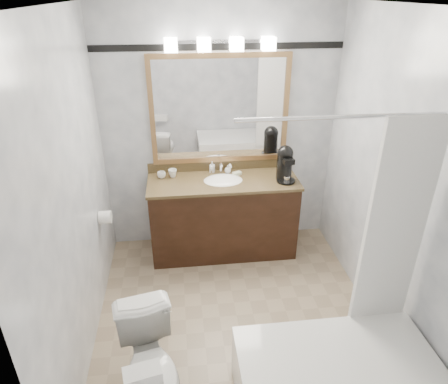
{
  "coord_description": "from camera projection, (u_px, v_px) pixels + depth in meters",
  "views": [
    {
      "loc": [
        -0.42,
        -2.62,
        2.59
      ],
      "look_at": [
        -0.07,
        0.35,
        1.06
      ],
      "focal_mm": 32.0,
      "sensor_mm": 36.0,
      "label": 1
    }
  ],
  "objects": [
    {
      "name": "bathtub",
      "position": [
        338.0,
        374.0,
        2.68
      ],
      "size": [
        1.3,
        0.75,
        1.96
      ],
      "color": "white",
      "rests_on": "ground"
    },
    {
      "name": "mirror",
      "position": [
        220.0,
        110.0,
        3.99
      ],
      "size": [
        1.4,
        0.04,
        1.1
      ],
      "color": "#A77A4B",
      "rests_on": "room"
    },
    {
      "name": "room",
      "position": [
        239.0,
        190.0,
        2.97
      ],
      "size": [
        2.42,
        2.62,
        2.52
      ],
      "color": "gray",
      "rests_on": "ground"
    },
    {
      "name": "toilet",
      "position": [
        152.0,
        368.0,
        2.64
      ],
      "size": [
        0.52,
        0.74,
        0.69
      ],
      "primitive_type": "imported",
      "rotation": [
        0.0,
        0.0,
        0.21
      ],
      "color": "white",
      "rests_on": "ground"
    },
    {
      "name": "soap_bar",
      "position": [
        237.0,
        173.0,
        4.16
      ],
      "size": [
        0.1,
        0.08,
        0.03
      ],
      "primitive_type": "cube",
      "rotation": [
        0.0,
        0.0,
        0.4
      ],
      "color": "beige",
      "rests_on": "vanity"
    },
    {
      "name": "tissue_box",
      "position": [
        143.0,
        376.0,
        2.14
      ],
      "size": [
        0.22,
        0.15,
        0.08
      ],
      "primitive_type": "cube",
      "rotation": [
        0.0,
        0.0,
        0.21
      ],
      "color": "white",
      "rests_on": "toilet"
    },
    {
      "name": "cup_left",
      "position": [
        162.0,
        175.0,
        4.08
      ],
      "size": [
        0.11,
        0.11,
        0.07
      ],
      "primitive_type": "imported",
      "rotation": [
        0.0,
        0.0,
        -0.42
      ],
      "color": "white",
      "rests_on": "vanity"
    },
    {
      "name": "vanity_light_bar",
      "position": [
        220.0,
        44.0,
        3.65
      ],
      "size": [
        1.02,
        0.14,
        0.12
      ],
      "color": "silver",
      "rests_on": "room"
    },
    {
      "name": "coffee_maker",
      "position": [
        285.0,
        163.0,
        3.98
      ],
      "size": [
        0.19,
        0.24,
        0.36
      ],
      "rotation": [
        0.0,
        0.0,
        0.12
      ],
      "color": "black",
      "rests_on": "vanity"
    },
    {
      "name": "tp_roll",
      "position": [
        105.0,
        217.0,
        3.69
      ],
      "size": [
        0.11,
        0.12,
        0.12
      ],
      "primitive_type": "cylinder",
      "rotation": [
        0.0,
        1.57,
        0.0
      ],
      "color": "white",
      "rests_on": "room"
    },
    {
      "name": "cup_right",
      "position": [
        173.0,
        173.0,
        4.1
      ],
      "size": [
        0.1,
        0.1,
        0.08
      ],
      "primitive_type": "imported",
      "rotation": [
        0.0,
        0.0,
        0.16
      ],
      "color": "white",
      "rests_on": "vanity"
    },
    {
      "name": "accent_stripe",
      "position": [
        219.0,
        47.0,
        3.72
      ],
      "size": [
        2.4,
        0.01,
        0.06
      ],
      "primitive_type": "cube",
      "color": "black",
      "rests_on": "room"
    },
    {
      "name": "vanity",
      "position": [
        223.0,
        215.0,
        4.24
      ],
      "size": [
        1.53,
        0.58,
        0.97
      ],
      "color": "black",
      "rests_on": "ground"
    },
    {
      "name": "soap_bottle_b",
      "position": [
        228.0,
        169.0,
        4.19
      ],
      "size": [
        0.09,
        0.09,
        0.09
      ],
      "primitive_type": "imported",
      "rotation": [
        0.0,
        0.0,
        0.35
      ],
      "color": "white",
      "rests_on": "vanity"
    },
    {
      "name": "soap_bottle_a",
      "position": [
        212.0,
        167.0,
        4.21
      ],
      "size": [
        0.06,
        0.06,
        0.12
      ],
      "primitive_type": "imported",
      "rotation": [
        0.0,
        0.0,
        -0.24
      ],
      "color": "white",
      "rests_on": "vanity"
    }
  ]
}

